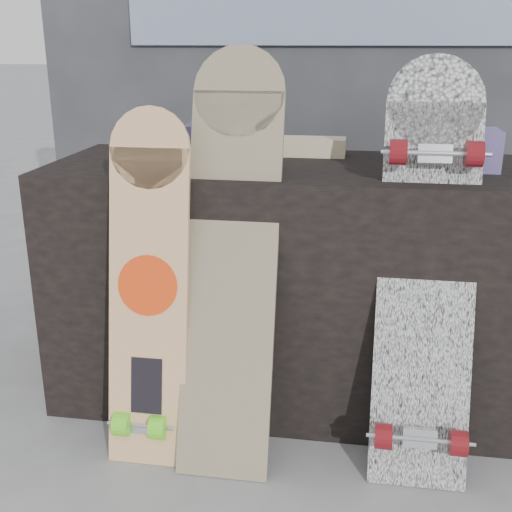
% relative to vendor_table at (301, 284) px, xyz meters
% --- Properties ---
extents(ground, '(60.00, 60.00, 0.00)m').
position_rel_vendor_table_xyz_m(ground, '(0.00, -0.50, -0.40)').
color(ground, slate).
rests_on(ground, ground).
extents(vendor_table, '(1.60, 0.60, 0.80)m').
position_rel_vendor_table_xyz_m(vendor_table, '(0.00, 0.00, 0.00)').
color(vendor_table, black).
rests_on(vendor_table, ground).
extents(booth, '(2.40, 0.22, 2.20)m').
position_rel_vendor_table_xyz_m(booth, '(0.00, 0.85, 0.70)').
color(booth, '#2E2F33').
rests_on(booth, ground).
extents(merch_box_purple, '(0.18, 0.12, 0.10)m').
position_rel_vendor_table_xyz_m(merch_box_purple, '(-0.33, 0.14, 0.45)').
color(merch_box_purple, navy).
rests_on(merch_box_purple, vendor_table).
extents(merch_box_small, '(0.14, 0.14, 0.12)m').
position_rel_vendor_table_xyz_m(merch_box_small, '(0.51, 0.00, 0.46)').
color(merch_box_small, navy).
rests_on(merch_box_small, vendor_table).
extents(merch_box_flat, '(0.22, 0.10, 0.06)m').
position_rel_vendor_table_xyz_m(merch_box_flat, '(0.01, 0.17, 0.43)').
color(merch_box_flat, '#D1B78C').
rests_on(merch_box_flat, vendor_table).
extents(longboard_geisha, '(0.23, 0.22, 1.01)m').
position_rel_vendor_table_xyz_m(longboard_geisha, '(-0.40, -0.38, 0.13)').
color(longboard_geisha, '#CAAB88').
rests_on(longboard_geisha, ground).
extents(longboard_celtic, '(0.26, 0.39, 1.16)m').
position_rel_vendor_table_xyz_m(longboard_celtic, '(-0.17, -0.31, 0.22)').
color(longboard_celtic, beige).
rests_on(longboard_celtic, ground).
extents(longboard_cascadia, '(0.26, 0.42, 1.14)m').
position_rel_vendor_table_xyz_m(longboard_cascadia, '(0.37, -0.29, 0.19)').
color(longboard_cascadia, white).
rests_on(longboard_cascadia, ground).
extents(skateboard_dark, '(0.18, 0.34, 0.78)m').
position_rel_vendor_table_xyz_m(skateboard_dark, '(-0.41, -0.33, -0.01)').
color(skateboard_dark, black).
rests_on(skateboard_dark, ground).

